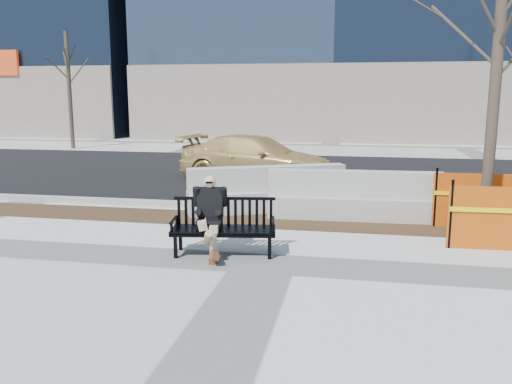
# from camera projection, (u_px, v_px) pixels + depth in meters

# --- Properties ---
(ground) EXTENTS (120.00, 120.00, 0.00)m
(ground) POSITION_uv_depth(u_px,v_px,m) (265.00, 263.00, 7.79)
(ground) COLOR beige
(ground) RESTS_ON ground
(mulch_strip) EXTENTS (40.00, 1.20, 0.02)m
(mulch_strip) POSITION_uv_depth(u_px,v_px,m) (288.00, 222.00, 10.30)
(mulch_strip) COLOR #47301C
(mulch_strip) RESTS_ON ground
(asphalt_street) EXTENTS (60.00, 10.40, 0.01)m
(asphalt_street) POSITION_uv_depth(u_px,v_px,m) (313.00, 175.00, 16.28)
(asphalt_street) COLOR black
(asphalt_street) RESTS_ON ground
(curb) EXTENTS (60.00, 0.25, 0.12)m
(curb) POSITION_uv_depth(u_px,v_px,m) (293.00, 209.00, 11.21)
(curb) COLOR #9E9B93
(curb) RESTS_ON ground
(bench) EXTENTS (1.72, 0.84, 0.88)m
(bench) POSITION_uv_depth(u_px,v_px,m) (224.00, 254.00, 8.24)
(bench) COLOR black
(bench) RESTS_ON ground
(seated_man) EXTENTS (0.65, 0.94, 1.21)m
(seated_man) POSITION_uv_depth(u_px,v_px,m) (210.00, 253.00, 8.29)
(seated_man) COLOR black
(seated_man) RESTS_ON ground
(tree_fence) EXTENTS (2.33, 2.33, 5.65)m
(tree_fence) POSITION_uv_depth(u_px,v_px,m) (483.00, 238.00, 9.15)
(tree_fence) COLOR orange
(tree_fence) RESTS_ON ground
(sedan) EXTENTS (4.78, 2.69, 1.31)m
(sedan) POSITION_uv_depth(u_px,v_px,m) (256.00, 181.00, 15.20)
(sedan) COLOR tan
(sedan) RESTS_ON ground
(jersey_barrier_left) EXTENTS (3.38, 2.03, 0.98)m
(jersey_barrier_left) POSITION_uv_depth(u_px,v_px,m) (267.00, 211.00, 11.31)
(jersey_barrier_left) COLOR #ACAAA1
(jersey_barrier_left) RESTS_ON ground
(jersey_barrier_right) EXTENTS (3.45, 0.79, 0.98)m
(jersey_barrier_right) POSITION_uv_depth(u_px,v_px,m) (353.00, 219.00, 10.59)
(jersey_barrier_right) COLOR #A8A59D
(jersey_barrier_right) RESTS_ON ground
(far_tree_left) EXTENTS (2.62, 2.62, 5.64)m
(far_tree_left) POSITION_uv_depth(u_px,v_px,m) (73.00, 148.00, 24.26)
(far_tree_left) COLOR #483C2E
(far_tree_left) RESTS_ON ground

